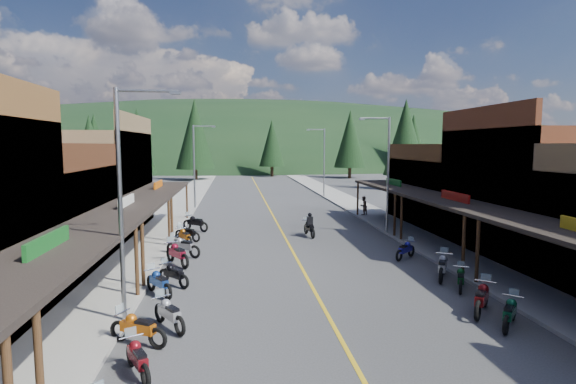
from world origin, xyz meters
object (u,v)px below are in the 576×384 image
object	(u,v)px
bike_west_11	(187,232)
bike_east_8	(405,249)
bike_west_10	(184,236)
streetlight_3	(323,159)
bike_west_4	(138,327)
bike_east_5	(482,297)
streetlight_1	(196,163)
shop_west_3	(84,182)
bike_west_7	(174,273)
shop_east_3	(456,192)
bike_east_4	(510,311)
bike_west_3	(138,357)
pine_5	(408,136)
bike_east_6	(461,278)
streetlight_0	(124,195)
pine_4	(350,139)
bike_west_5	(169,312)
pine_9	(413,143)
bike_west_12	(195,222)
bike_west_9	(183,245)
bike_east_7	(443,265)
pine_8	(90,146)
pine_10	(138,141)
bike_west_6	(159,281)
pine_6	(481,143)
pine_1	(128,139)
pine_7	(94,140)
rider_on_bike	(309,227)
pine_3	(272,143)
shop_west_2	(20,219)
pine_2	(195,134)
bike_west_8	(177,253)
pine_0	(22,143)
pedestrian_east_b	(363,206)
shop_east_2	(541,192)

from	to	relation	value
bike_west_11	bike_east_8	xyz separation A→B (m)	(12.14, -6.03, -0.02)
bike_west_10	streetlight_3	bearing A→B (deg)	30.75
bike_west_4	bike_east_5	xyz separation A→B (m)	(11.87, 1.17, 0.05)
bike_west_4	streetlight_1	bearing A→B (deg)	29.88
shop_west_3	bike_west_7	xyz separation A→B (m)	(7.80, -13.22, -2.96)
shop_east_3	bike_east_4	size ratio (longest dim) A/B	5.44
bike_west_3	bike_west_7	bearing A→B (deg)	63.57
pine_5	bike_east_6	world-z (taller)	pine_5
streetlight_0	streetlight_1	bearing A→B (deg)	90.00
pine_4	bike_west_5	bearing A→B (deg)	-109.42
streetlight_0	pine_9	world-z (taller)	pine_9
bike_west_12	bike_east_4	xyz separation A→B (m)	(11.96, -18.58, -0.08)
bike_west_9	bike_east_7	xyz separation A→B (m)	(12.26, -5.63, 0.01)
pine_5	streetlight_0	bearing A→B (deg)	-117.70
bike_east_4	bike_east_8	xyz separation A→B (m)	(-0.04, 9.20, -0.02)
streetlight_3	pine_8	distance (m)	30.67
shop_east_3	bike_east_4	distance (m)	20.85
pine_10	pine_5	bearing A→B (deg)	22.93
bike_west_5	bike_west_6	world-z (taller)	bike_west_6
pine_6	bike_east_7	size ratio (longest dim) A/B	4.85
streetlight_3	bike_east_7	world-z (taller)	streetlight_3
shop_west_3	streetlight_0	xyz separation A→B (m)	(6.83, -17.30, 0.94)
bike_west_4	bike_east_8	xyz separation A→B (m)	(12.09, 9.09, -0.03)
pine_10	bike_west_4	distance (m)	59.28
bike_west_10	bike_east_8	xyz separation A→B (m)	(12.21, -5.01, -0.02)
pine_1	pine_6	size ratio (longest dim) A/B	1.14
streetlight_0	bike_west_11	distance (m)	13.91
pine_7	bike_west_5	size ratio (longest dim) A/B	6.07
bike_west_5	rider_on_bike	size ratio (longest dim) A/B	0.91
streetlight_3	bike_west_4	world-z (taller)	streetlight_3
bike_east_8	pine_9	bearing A→B (deg)	116.00
pine_3	pine_7	distance (m)	37.37
pine_10	bike_east_7	xyz separation A→B (m)	(24.12, -52.39, -6.14)
streetlight_0	streetlight_3	world-z (taller)	same
bike_west_4	bike_east_7	world-z (taller)	bike_east_7
shop_west_2	bike_west_12	xyz separation A→B (m)	(7.64, 8.99, -1.88)
streetlight_1	pine_8	world-z (taller)	pine_8
bike_west_12	bike_east_6	xyz separation A→B (m)	(12.31, -14.60, -0.12)
bike_west_3	streetlight_3	bearing A→B (deg)	44.97
pine_5	pine_10	size ratio (longest dim) A/B	1.21
shop_west_2	pine_2	bearing A→B (deg)	86.19
bike_west_12	bike_east_8	bearing A→B (deg)	-89.46
streetlight_0	bike_west_3	size ratio (longest dim) A/B	4.14
shop_west_2	pine_6	bearing A→B (deg)	46.20
pine_4	bike_west_8	size ratio (longest dim) A/B	5.35
pine_0	pine_8	distance (m)	28.43
bike_east_5	bike_west_11	bearing A→B (deg)	169.53
shop_west_2	pedestrian_east_b	bearing A→B (deg)	33.08
shop_west_2	bike_east_7	bearing A→B (deg)	-11.64
bike_west_12	shop_east_2	bearing A→B (deg)	-75.57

